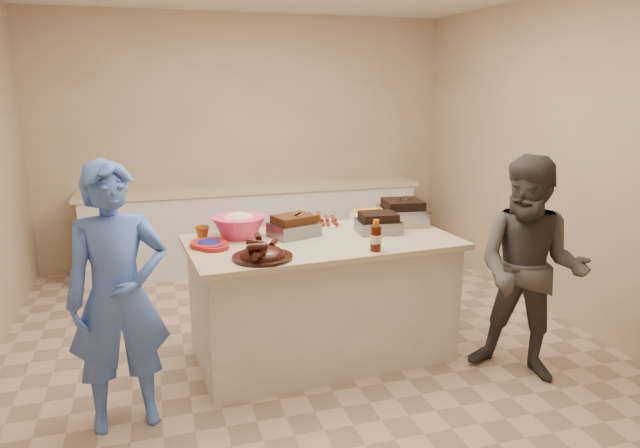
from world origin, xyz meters
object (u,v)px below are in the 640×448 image
object	(u,v)px
rib_platter	(263,259)
coleslaw_bowl	(240,237)
island	(322,354)
plastic_cup	(203,239)
mustard_bottle	(282,239)
guest_gray	(520,374)
bbq_bottle_b	(375,251)
bbq_bottle_a	(375,251)
guest_blue	(130,421)
roasting_pan	(402,224)

from	to	relation	value
rib_platter	coleslaw_bowl	distance (m)	0.56
rib_platter	island	bearing A→B (deg)	34.10
coleslaw_bowl	plastic_cup	bearing A→B (deg)	174.93
rib_platter	plastic_cup	xyz separation A→B (m)	(-0.32, 0.58, 0.00)
coleslaw_bowl	mustard_bottle	bearing A→B (deg)	-25.33
plastic_cup	guest_gray	distance (m)	2.42
bbq_bottle_b	plastic_cup	bearing A→B (deg)	149.56
coleslaw_bowl	bbq_bottle_a	xyz separation A→B (m)	(0.81, -0.60, 0.00)
bbq_bottle_a	guest_gray	distance (m)	1.36
rib_platter	guest_blue	xyz separation A→B (m)	(-0.86, -0.17, -0.89)
bbq_bottle_a	bbq_bottle_b	size ratio (longest dim) A/B	1.09
bbq_bottle_b	guest_gray	size ratio (longest dim) A/B	0.13
mustard_bottle	guest_blue	world-z (taller)	mustard_bottle
rib_platter	guest_gray	size ratio (longest dim) A/B	0.25
roasting_pan	guest_gray	world-z (taller)	roasting_pan
coleslaw_bowl	plastic_cup	xyz separation A→B (m)	(-0.26, 0.02, 0.00)
bbq_bottle_a	mustard_bottle	world-z (taller)	bbq_bottle_a
island	coleslaw_bowl	size ratio (longest dim) A/B	4.95
bbq_bottle_b	mustard_bottle	distance (m)	0.70
plastic_cup	guest_gray	xyz separation A→B (m)	(2.05, -0.93, -0.89)
bbq_bottle_b	guest_blue	world-z (taller)	bbq_bottle_b
bbq_bottle_b	mustard_bottle	bearing A→B (deg)	138.14
plastic_cup	guest_blue	size ratio (longest dim) A/B	0.06
roasting_pan	mustard_bottle	size ratio (longest dim) A/B	2.61
mustard_bottle	plastic_cup	size ratio (longest dim) A/B	1.27
guest_blue	bbq_bottle_a	bearing A→B (deg)	-2.97
island	bbq_bottle_a	xyz separation A→B (m)	(0.26, -0.38, 0.89)
bbq_bottle_a	bbq_bottle_b	bearing A→B (deg)	-175.75
plastic_cup	island	bearing A→B (deg)	-16.97
coleslaw_bowl	guest_blue	xyz separation A→B (m)	(-0.80, -0.73, -0.89)
coleslaw_bowl	guest_gray	world-z (taller)	coleslaw_bowl
mustard_bottle	guest_blue	size ratio (longest dim) A/B	0.08
plastic_cup	guest_blue	world-z (taller)	plastic_cup
guest_blue	plastic_cup	bearing A→B (deg)	46.63
island	mustard_bottle	world-z (taller)	mustard_bottle
island	bbq_bottle_b	world-z (taller)	bbq_bottle_b
roasting_pan	bbq_bottle_a	size ratio (longest dim) A/B	1.59
rib_platter	roasting_pan	xyz separation A→B (m)	(1.23, 0.59, 0.00)
island	rib_platter	size ratio (longest dim) A/B	4.87
rib_platter	plastic_cup	world-z (taller)	rib_platter
island	bbq_bottle_b	size ratio (longest dim) A/B	9.69
mustard_bottle	guest_gray	world-z (taller)	mustard_bottle
bbq_bottle_a	guest_blue	world-z (taller)	bbq_bottle_a
bbq_bottle_b	guest_blue	xyz separation A→B (m)	(-1.61, -0.13, -0.89)
rib_platter	bbq_bottle_b	distance (m)	0.75
coleslaw_bowl	guest_gray	distance (m)	2.20
roasting_pan	coleslaw_bowl	size ratio (longest dim) A/B	0.88
plastic_cup	guest_blue	xyz separation A→B (m)	(-0.54, -0.75, -0.89)
guest_gray	bbq_bottle_a	bearing A→B (deg)	-151.33
bbq_bottle_a	rib_platter	bearing A→B (deg)	176.69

